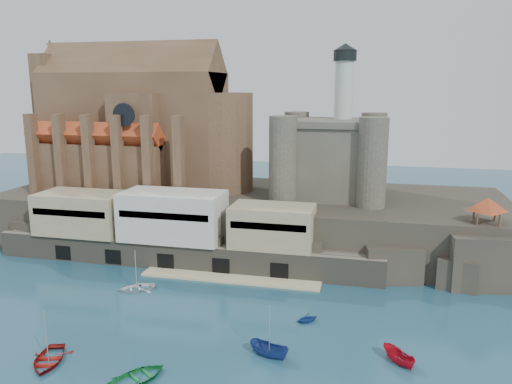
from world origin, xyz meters
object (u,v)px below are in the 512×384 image
Objects in this scene: church at (142,130)px; castle_keep at (331,154)px; pavilion at (487,206)px; boat_0 at (49,362)px; boat_2 at (269,356)px.

church reaches higher than castle_keep.
pavilion is at bearing -13.48° from church.
pavilion is (66.13, -15.85, -9.40)m from church.
boat_0 is 1.26× the size of boat_2.
castle_keep is at bearing -1.11° from church.
boat_0 is at bearing -76.41° from church.
church is 8.94× the size of boat_2.
boat_2 is at bearing -133.72° from pavilion.
castle_keep is 61.84m from boat_0.
church is 40.39m from castle_keep.
castle_keep is (40.21, -0.78, -3.81)m from church.
church is at bearing 178.89° from castle_keep.
church is 58.95m from boat_0.
church is 1.60× the size of castle_keep.
church is 68.65m from pavilion.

